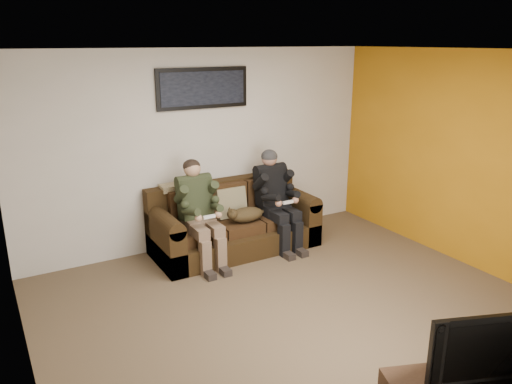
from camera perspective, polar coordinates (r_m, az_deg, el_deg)
floor at (r=5.31m, az=4.85°, el=-13.49°), size 5.00×5.00×0.00m
ceiling at (r=4.58m, az=5.69°, el=15.81°), size 5.00×5.00×0.00m
wall_back at (r=6.69m, az=-5.88°, el=4.91°), size 5.00×0.00×5.00m
wall_left at (r=3.99m, az=-25.83°, el=-5.15°), size 0.00×4.50×4.50m
wall_right at (r=6.51m, az=23.62°, el=3.23°), size 0.00×4.50×4.50m
accent_wall_right at (r=6.50m, az=23.57°, el=3.22°), size 0.00×4.50×4.50m
sofa at (r=6.67m, az=-2.69°, el=-3.70°), size 2.16×0.93×0.88m
throw_pillow at (r=6.61m, az=-2.88°, el=-1.21°), size 0.41×0.20×0.41m
throw_blanket at (r=6.49m, az=-9.00°, el=0.60°), size 0.44×0.22×0.08m
person_left at (r=6.17m, az=-6.56°, el=-1.72°), size 0.51×0.87×1.29m
person_right at (r=6.66m, az=2.23°, el=-0.18°), size 0.51×0.86×1.30m
cat at (r=6.44m, az=-1.25°, el=-2.59°), size 0.66×0.26×0.24m
framed_poster at (r=6.54m, az=-6.09°, el=11.72°), size 1.25×0.05×0.52m
television at (r=3.91m, az=24.83°, el=-15.41°), size 0.93×0.45×0.55m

